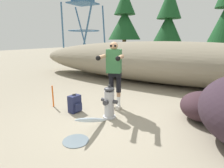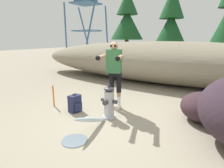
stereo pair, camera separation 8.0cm
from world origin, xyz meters
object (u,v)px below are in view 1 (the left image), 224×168
Objects in this scene: fire_hydrant at (109,103)px; boulder_mid at (203,106)px; utility_worker at (114,68)px; spare_backpack at (75,104)px; survey_stake at (53,96)px.

boulder_mid is (1.92, 0.98, -0.04)m from fire_hydrant.
spare_backpack is (-0.78, -0.66, -0.91)m from utility_worker.
utility_worker is at bearing 23.43° from survey_stake.
utility_worker is at bearing -167.70° from boulder_mid.
utility_worker is at bearing 107.20° from fire_hydrant.
spare_backpack is 0.78× the size of survey_stake.
utility_worker is (-0.16, 0.53, 0.75)m from fire_hydrant.
survey_stake is at bearing -175.18° from fire_hydrant.
utility_worker is 1.62× the size of boulder_mid.
boulder_mid is at bearing 84.98° from utility_worker.
spare_backpack is 0.77m from survey_stake.
boulder_mid is (2.09, 0.46, -0.80)m from utility_worker.
boulder_mid is 1.82× the size of survey_stake.
fire_hydrant is 1.34× the size of survey_stake.
survey_stake is (-0.77, -0.01, 0.08)m from spare_backpack.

